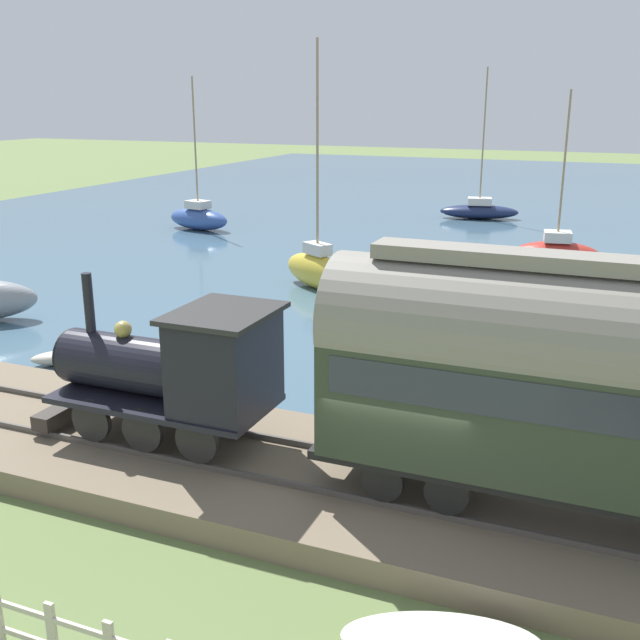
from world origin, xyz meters
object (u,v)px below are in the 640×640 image
object	(u,v)px
rowboat_off_pier	(554,341)
sailboat_navy	(479,210)
sailboat_red	(556,254)
sailboat_blue	(199,218)
sailboat_yellow	(317,269)
steam_locomotive	(179,367)
rowboat_far_out	(71,357)
passenger_coach	(590,379)

from	to	relation	value
rowboat_off_pier	sailboat_navy	bearing A→B (deg)	-26.44
sailboat_red	sailboat_blue	xyz separation A→B (m)	(3.00, 20.20, -0.01)
sailboat_yellow	rowboat_off_pier	bearing A→B (deg)	-81.00
steam_locomotive	sailboat_yellow	distance (m)	15.43
sailboat_blue	rowboat_far_out	xyz separation A→B (m)	(-21.12, -8.57, -0.49)
steam_locomotive	rowboat_off_pier	size ratio (longest dim) A/B	2.23
steam_locomotive	sailboat_navy	bearing A→B (deg)	1.13
sailboat_navy	rowboat_far_out	bearing A→B (deg)	157.60
sailboat_red	sailboat_navy	size ratio (longest dim) A/B	0.84
steam_locomotive	sailboat_blue	size ratio (longest dim) A/B	0.60
steam_locomotive	passenger_coach	size ratio (longest dim) A/B	0.57
steam_locomotive	passenger_coach	distance (m)	7.79
steam_locomotive	rowboat_off_pier	distance (m)	12.93
rowboat_far_out	steam_locomotive	bearing A→B (deg)	-157.43
steam_locomotive	rowboat_far_out	size ratio (longest dim) A/B	2.25
sailboat_blue	sailboat_red	bearing A→B (deg)	-86.22
sailboat_yellow	sailboat_blue	xyz separation A→B (m)	(10.18, 11.70, -0.11)
passenger_coach	sailboat_red	xyz separation A→B (m)	(22.20, 2.48, -2.36)
steam_locomotive	rowboat_off_pier	xyz separation A→B (m)	(11.08, -6.34, -2.02)
sailboat_navy	sailboat_red	bearing A→B (deg)	-167.96
steam_locomotive	sailboat_red	distance (m)	22.86
sailboat_yellow	sailboat_red	world-z (taller)	sailboat_yellow
sailboat_red	rowboat_off_pier	xyz separation A→B (m)	(-11.12, -1.09, -0.55)
sailboat_navy	rowboat_off_pier	distance (m)	25.37
passenger_coach	sailboat_yellow	size ratio (longest dim) A/B	0.95
steam_locomotive	sailboat_red	xyz separation A→B (m)	(22.20, -5.26, -1.47)
sailboat_blue	rowboat_far_out	size ratio (longest dim) A/B	3.74
rowboat_off_pier	rowboat_far_out	world-z (taller)	rowboat_far_out
sailboat_yellow	rowboat_far_out	distance (m)	11.40
sailboat_red	passenger_coach	bearing A→B (deg)	177.45
passenger_coach	rowboat_off_pier	xyz separation A→B (m)	(11.08, 1.40, -2.91)
sailboat_navy	rowboat_off_pier	bearing A→B (deg)	-176.04
sailboat_navy	sailboat_yellow	bearing A→B (deg)	160.76
sailboat_yellow	rowboat_far_out	bearing A→B (deg)	-164.62
passenger_coach	sailboat_navy	distance (m)	36.53
rowboat_off_pier	steam_locomotive	bearing A→B (deg)	107.66
passenger_coach	sailboat_red	size ratio (longest dim) A/B	1.17
passenger_coach	rowboat_far_out	distance (m)	14.97
passenger_coach	sailboat_red	bearing A→B (deg)	6.38
passenger_coach	sailboat_navy	bearing A→B (deg)	13.39
sailboat_navy	rowboat_far_out	world-z (taller)	sailboat_navy
sailboat_red	sailboat_navy	distance (m)	14.53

